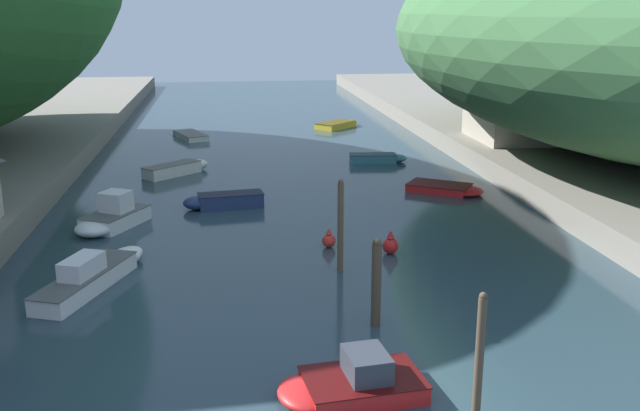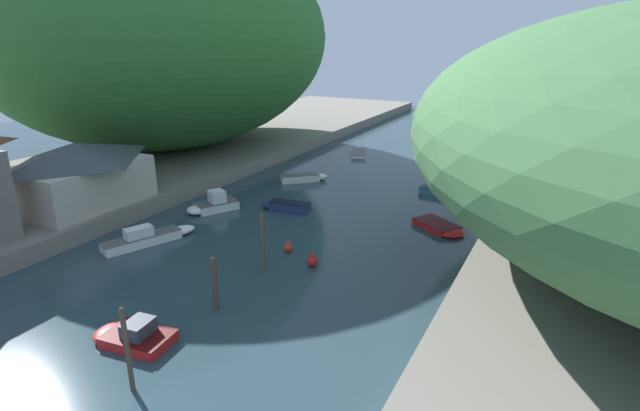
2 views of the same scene
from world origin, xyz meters
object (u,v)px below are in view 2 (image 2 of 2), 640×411
right_bank_cottage (571,166)px  channel_buoy_far (288,247)px  boat_small_dinghy (132,335)px  person_on_quay (111,191)px  boat_near_quay (305,178)px  boat_open_rowboat (284,206)px  channel_buoy_near (312,260)px  boat_far_right_bank (212,205)px  boat_moored_right (442,192)px  boat_cabin_cruiser (151,237)px  boat_navy_launch (472,157)px  boathouse_shed (78,173)px  boat_far_upstream (359,152)px  boat_red_skiff (441,227)px  person_by_boathouse (87,198)px

right_bank_cottage → channel_buoy_far: right_bank_cottage is taller
boat_small_dinghy → person_on_quay: person_on_quay is taller
boat_near_quay → channel_buoy_far: channel_buoy_far is taller
boat_open_rowboat → channel_buoy_near: channel_buoy_near is taller
right_bank_cottage → boat_far_right_bank: 28.28m
channel_buoy_near → person_on_quay: size_ratio=0.59×
boat_near_quay → boat_open_rowboat: size_ratio=1.00×
boat_far_right_bank → boat_small_dinghy: 17.96m
boat_moored_right → boat_cabin_cruiser: bearing=-33.0°
boat_open_rowboat → channel_buoy_near: (6.88, -7.99, 0.03)m
boat_moored_right → boat_navy_launch: boat_moored_right is taller
boat_open_rowboat → boat_cabin_cruiser: (-4.55, -9.78, 0.06)m
boat_small_dinghy → channel_buoy_near: 11.36m
boathouse_shed → boat_small_dinghy: 18.79m
boat_near_quay → boat_far_upstream: boat_near_quay is taller
boat_far_upstream → channel_buoy_near: channel_buoy_near is taller
boat_moored_right → boat_far_upstream: (-12.84, 11.37, -0.07)m
boat_navy_launch → boat_small_dinghy: bearing=-53.2°
boat_open_rowboat → boat_far_right_bank: 5.75m
boat_far_upstream → channel_buoy_near: bearing=-93.6°
right_bank_cottage → channel_buoy_near: (-13.09, -18.03, -3.32)m
boat_navy_launch → channel_buoy_near: size_ratio=4.36×
boat_cabin_cruiser → channel_buoy_far: (9.04, 2.92, -0.08)m
boat_far_right_bank → person_on_quay: person_on_quay is taller
boat_navy_launch → boat_near_quay: bearing=-81.9°
boat_navy_launch → channel_buoy_far: channel_buoy_far is taller
boat_far_right_bank → boat_red_skiff: size_ratio=0.99×
boat_red_skiff → channel_buoy_near: bearing=4.2°
boat_red_skiff → channel_buoy_far: 11.44m
boat_far_upstream → right_bank_cottage: bearing=-47.7°
boat_near_quay → boat_small_dinghy: size_ratio=1.04×
boat_red_skiff → channel_buoy_far: size_ratio=5.23×
boat_small_dinghy → person_by_boathouse: person_by_boathouse is taller
boat_moored_right → boat_navy_launch: 14.63m
boat_navy_launch → boat_cabin_cruiser: (-14.53, -34.13, 0.16)m
boat_small_dinghy → boathouse_shed: bearing=50.9°
channel_buoy_far → person_by_boathouse: 15.58m
boat_far_upstream → channel_buoy_near: 30.57m
boat_small_dinghy → boat_red_skiff: boat_small_dinghy is taller
boat_near_quay → person_by_boathouse: 19.63m
person_by_boathouse → boat_near_quay: bearing=-14.0°
boat_far_right_bank → channel_buoy_near: bearing=-175.4°
right_bank_cottage → boat_far_right_bank: right_bank_cottage is taller
boat_far_right_bank → boat_small_dinghy: bearing=145.5°
boat_red_skiff → boat_navy_launch: size_ratio=1.03×
boat_moored_right → boat_far_right_bank: 19.80m
right_bank_cottage → boat_small_dinghy: 33.46m
boat_red_skiff → boat_cabin_cruiser: (-16.86, -11.27, 0.20)m
channel_buoy_near → boat_open_rowboat: bearing=130.7°
boat_open_rowboat → person_by_boathouse: (-10.72, -9.64, 1.87)m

